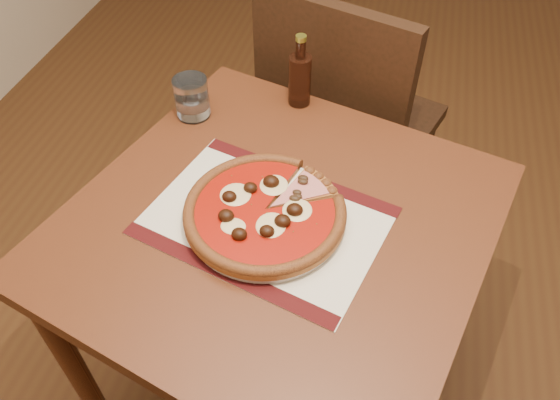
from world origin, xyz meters
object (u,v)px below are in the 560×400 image
(chair_far, at_px, (344,118))
(bottle, at_px, (300,78))
(pizza, at_px, (265,210))
(water_glass, at_px, (192,98))
(plate, at_px, (265,217))
(table, at_px, (278,249))

(chair_far, distance_m, bottle, 0.37)
(pizza, bearing_deg, water_glass, 131.27)
(plate, bearing_deg, pizza, -126.28)
(water_glass, relative_size, bottle, 0.54)
(chair_far, distance_m, pizza, 0.67)
(chair_far, height_order, water_glass, chair_far)
(table, bearing_deg, water_glass, 135.20)
(pizza, relative_size, bottle, 1.75)
(chair_far, height_order, plate, chair_far)
(plate, distance_m, water_glass, 0.39)
(plate, relative_size, water_glass, 3.11)
(chair_far, xyz_separation_m, plate, (-0.07, -0.63, 0.21))
(chair_far, relative_size, pizza, 2.99)
(plate, bearing_deg, table, 34.57)
(plate, distance_m, pizza, 0.02)
(pizza, height_order, water_glass, water_glass)
(plate, bearing_deg, water_glass, 131.35)
(pizza, bearing_deg, chair_far, 83.28)
(water_glass, bearing_deg, plate, -48.65)
(table, bearing_deg, chair_far, 85.17)
(pizza, xyz_separation_m, bottle, (-0.02, 0.40, 0.04))
(bottle, bearing_deg, pizza, -87.30)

